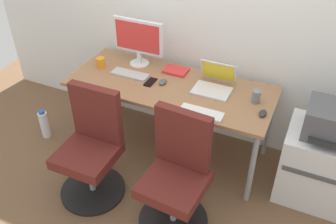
{
  "coord_description": "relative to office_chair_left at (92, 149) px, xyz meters",
  "views": [
    {
      "loc": [
        1.1,
        -2.45,
        2.4
      ],
      "look_at": [
        0.0,
        -0.05,
        0.47
      ],
      "focal_mm": 39.58,
      "sensor_mm": 36.0,
      "label": 1
    }
  ],
  "objects": [
    {
      "name": "pen_cup",
      "position": [
        1.09,
        0.75,
        0.35
      ],
      "size": [
        0.07,
        0.07,
        0.1
      ],
      "primitive_type": "cylinder",
      "color": "slate",
      "rests_on": "desk"
    },
    {
      "name": "printer",
      "position": [
        1.67,
        0.69,
        0.33
      ],
      "size": [
        0.38,
        0.4,
        0.24
      ],
      "color": "#515156",
      "rests_on": "side_cabinet"
    },
    {
      "name": "back_wall",
      "position": [
        0.37,
        1.14,
        0.88
      ],
      "size": [
        4.4,
        0.04,
        2.6
      ],
      "primitive_type": "cube",
      "color": "white",
      "rests_on": "ground"
    },
    {
      "name": "coffee_mug",
      "position": [
        -0.34,
        0.72,
        0.35
      ],
      "size": [
        0.08,
        0.08,
        0.09
      ],
      "primitive_type": "cylinder",
      "color": "orange",
      "rests_on": "desk"
    },
    {
      "name": "desktop_monitor",
      "position": [
        -0.04,
        0.92,
        0.55
      ],
      "size": [
        0.48,
        0.18,
        0.43
      ],
      "color": "silver",
      "rests_on": "desk"
    },
    {
      "name": "desk",
      "position": [
        0.37,
        0.7,
        0.24
      ],
      "size": [
        1.77,
        0.72,
        0.73
      ],
      "color": "#996B47",
      "rests_on": "ground"
    },
    {
      "name": "water_bottle_on_floor",
      "position": [
        -0.84,
        0.36,
        -0.28
      ],
      "size": [
        0.09,
        0.09,
        0.31
      ],
      "color": "white",
      "rests_on": "ground"
    },
    {
      "name": "side_cabinet",
      "position": [
        1.67,
        0.69,
        -0.11
      ],
      "size": [
        0.57,
        0.51,
        0.63
      ],
      "color": "silver",
      "rests_on": "ground"
    },
    {
      "name": "keyboard_by_monitor",
      "position": [
        -0.02,
        0.7,
        0.31
      ],
      "size": [
        0.34,
        0.12,
        0.02
      ],
      "primitive_type": "cube",
      "color": "#B7B7B7",
      "rests_on": "desk"
    },
    {
      "name": "mouse_by_monitor",
      "position": [
        1.18,
        0.6,
        0.32
      ],
      "size": [
        0.06,
        0.1,
        0.03
      ],
      "primitive_type": "ellipsoid",
      "color": "#2D2D2D",
      "rests_on": "desk"
    },
    {
      "name": "ground_plane",
      "position": [
        0.37,
        0.7,
        -0.42
      ],
      "size": [
        5.28,
        5.28,
        0.0
      ],
      "primitive_type": "plane",
      "color": "brown"
    },
    {
      "name": "open_laptop",
      "position": [
        0.73,
        0.81,
        0.36
      ],
      "size": [
        0.31,
        0.3,
        0.22
      ],
      "color": "silver",
      "rests_on": "desk"
    },
    {
      "name": "office_chair_right",
      "position": [
        0.74,
        -0.0,
        0.0
      ],
      "size": [
        0.54,
        0.54,
        0.94
      ],
      "color": "black",
      "rests_on": "ground"
    },
    {
      "name": "office_chair_left",
      "position": [
        0.0,
        0.0,
        0.0
      ],
      "size": [
        0.54,
        0.54,
        0.94
      ],
      "color": "black",
      "rests_on": "ground"
    },
    {
      "name": "mouse_by_laptop",
      "position": [
        0.3,
        0.7,
        0.32
      ],
      "size": [
        0.06,
        0.1,
        0.03
      ],
      "primitive_type": "ellipsoid",
      "color": "#515156",
      "rests_on": "desk"
    },
    {
      "name": "notebook",
      "position": [
        0.32,
        0.92,
        0.32
      ],
      "size": [
        0.21,
        0.15,
        0.03
      ],
      "primitive_type": "cube",
      "color": "red",
      "rests_on": "desk"
    },
    {
      "name": "keyboard_by_laptop",
      "position": [
        0.75,
        0.42,
        0.31
      ],
      "size": [
        0.34,
        0.12,
        0.02
      ],
      "primitive_type": "cube",
      "color": "silver",
      "rests_on": "desk"
    },
    {
      "name": "phone_near_laptop",
      "position": [
        0.2,
        0.66,
        0.31
      ],
      "size": [
        0.07,
        0.14,
        0.01
      ],
      "primitive_type": "cube",
      "color": "black",
      "rests_on": "desk"
    }
  ]
}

